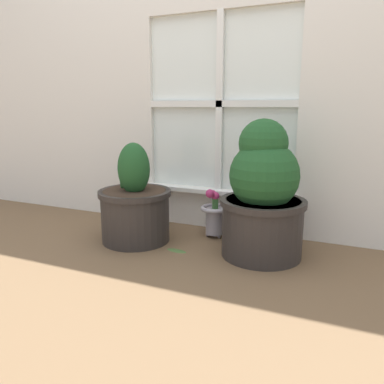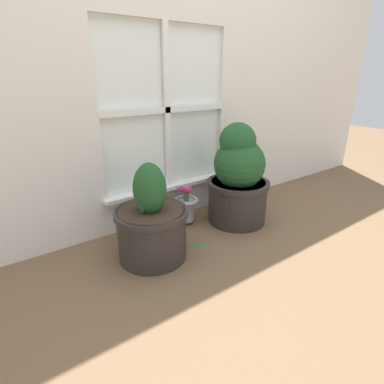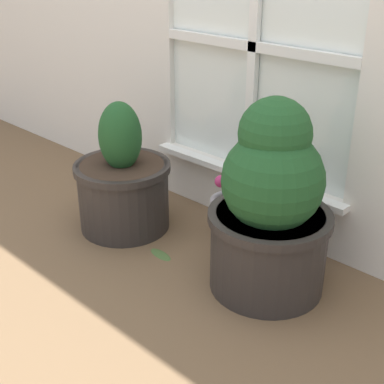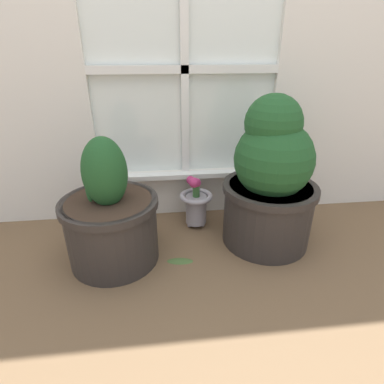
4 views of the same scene
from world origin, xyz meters
name	(u,v)px [view 2 (image 2 of 4)]	position (x,y,z in m)	size (l,w,h in m)	color
ground_plane	(217,248)	(0.00, 0.00, 0.00)	(10.00, 10.00, 0.00)	brown
wall_with_window	(162,6)	(0.00, 0.53, 1.27)	(4.40, 0.10, 2.50)	silver
potted_plant_left	(152,225)	(-0.33, 0.14, 0.19)	(0.38, 0.38, 0.53)	#2D2826
potted_plant_right	(238,179)	(0.33, 0.20, 0.29)	(0.40, 0.40, 0.65)	#2D2826
flower_vase	(186,205)	(0.03, 0.36, 0.13)	(0.16, 0.16, 0.28)	#99939E
fallen_leaf	(199,245)	(-0.07, 0.09, 0.00)	(0.11, 0.06, 0.01)	#476633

